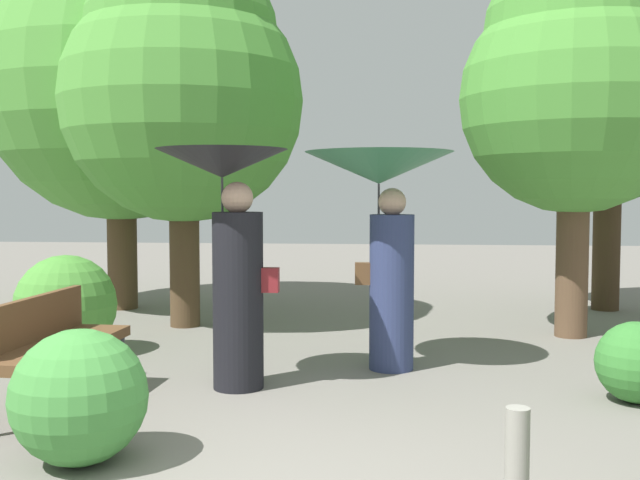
{
  "coord_description": "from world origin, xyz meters",
  "views": [
    {
      "loc": [
        0.62,
        -3.39,
        1.6
      ],
      "look_at": [
        0.0,
        3.02,
        1.19
      ],
      "focal_mm": 41.47,
      "sensor_mm": 36.0,
      "label": 1
    }
  ],
  "objects_px": {
    "person_right": "(383,206)",
    "tree_mid_left": "(183,82)",
    "park_bench": "(51,341)",
    "tree_near_right": "(610,92)",
    "path_marker_post": "(517,463)",
    "tree_near_left": "(119,69)",
    "tree_mid_right": "(576,78)",
    "person_left": "(230,229)"
  },
  "relations": [
    {
      "from": "person_right",
      "to": "tree_mid_right",
      "type": "distance_m",
      "value": 3.05
    },
    {
      "from": "tree_near_right",
      "to": "tree_mid_right",
      "type": "xyz_separation_m",
      "value": [
        -0.93,
        -2.0,
        -0.11
      ]
    },
    {
      "from": "tree_near_left",
      "to": "tree_near_right",
      "type": "xyz_separation_m",
      "value": [
        6.67,
        0.52,
        -0.34
      ]
    },
    {
      "from": "person_right",
      "to": "tree_mid_left",
      "type": "xyz_separation_m",
      "value": [
        -2.4,
        1.97,
        1.43
      ]
    },
    {
      "from": "park_bench",
      "to": "tree_mid_right",
      "type": "bearing_deg",
      "value": -51.81
    },
    {
      "from": "park_bench",
      "to": "tree_near_left",
      "type": "height_order",
      "value": "tree_near_left"
    },
    {
      "from": "tree_near_left",
      "to": "path_marker_post",
      "type": "distance_m",
      "value": 8.22
    },
    {
      "from": "tree_mid_left",
      "to": "tree_near_right",
      "type": "bearing_deg",
      "value": 18.17
    },
    {
      "from": "person_right",
      "to": "path_marker_post",
      "type": "height_order",
      "value": "person_right"
    },
    {
      "from": "tree_near_left",
      "to": "tree_near_right",
      "type": "height_order",
      "value": "tree_near_left"
    },
    {
      "from": "park_bench",
      "to": "tree_mid_right",
      "type": "height_order",
      "value": "tree_mid_right"
    },
    {
      "from": "tree_near_left",
      "to": "tree_mid_right",
      "type": "distance_m",
      "value": 5.94
    },
    {
      "from": "tree_near_left",
      "to": "tree_mid_left",
      "type": "bearing_deg",
      "value": -45.31
    },
    {
      "from": "person_right",
      "to": "tree_near_right",
      "type": "xyz_separation_m",
      "value": [
        3.02,
        3.75,
        1.49
      ]
    },
    {
      "from": "person_right",
      "to": "park_bench",
      "type": "distance_m",
      "value": 3.01
    },
    {
      "from": "tree_near_right",
      "to": "path_marker_post",
      "type": "xyz_separation_m",
      "value": [
        -2.32,
        -6.8,
        -2.69
      ]
    },
    {
      "from": "person_right",
      "to": "tree_near_right",
      "type": "relative_size",
      "value": 0.44
    },
    {
      "from": "person_right",
      "to": "person_left",
      "type": "bearing_deg",
      "value": 121.65
    },
    {
      "from": "park_bench",
      "to": "tree_mid_left",
      "type": "height_order",
      "value": "tree_mid_left"
    },
    {
      "from": "tree_near_left",
      "to": "tree_mid_left",
      "type": "distance_m",
      "value": 1.81
    },
    {
      "from": "park_bench",
      "to": "tree_mid_left",
      "type": "relative_size",
      "value": 0.33
    },
    {
      "from": "person_left",
      "to": "park_bench",
      "type": "xyz_separation_m",
      "value": [
        -1.2,
        -0.71,
        -0.8
      ]
    },
    {
      "from": "path_marker_post",
      "to": "tree_mid_left",
      "type": "bearing_deg",
      "value": 121.68
    },
    {
      "from": "park_bench",
      "to": "tree_near_right",
      "type": "xyz_separation_m",
      "value": [
        5.45,
        5.24,
        2.46
      ]
    },
    {
      "from": "person_right",
      "to": "park_bench",
      "type": "bearing_deg",
      "value": 120.77
    },
    {
      "from": "tree_near_left",
      "to": "tree_mid_right",
      "type": "relative_size",
      "value": 1.22
    },
    {
      "from": "person_right",
      "to": "path_marker_post",
      "type": "distance_m",
      "value": 3.36
    },
    {
      "from": "tree_near_left",
      "to": "tree_mid_left",
      "type": "relative_size",
      "value": 1.16
    },
    {
      "from": "person_left",
      "to": "person_right",
      "type": "xyz_separation_m",
      "value": [
        1.23,
        0.78,
        0.18
      ]
    },
    {
      "from": "tree_near_left",
      "to": "path_marker_post",
      "type": "xyz_separation_m",
      "value": [
        4.34,
        -6.28,
        -3.03
      ]
    },
    {
      "from": "park_bench",
      "to": "tree_near_right",
      "type": "bearing_deg",
      "value": -43.53
    },
    {
      "from": "tree_near_right",
      "to": "path_marker_post",
      "type": "bearing_deg",
      "value": -108.85
    },
    {
      "from": "tree_near_left",
      "to": "person_left",
      "type": "bearing_deg",
      "value": -58.93
    },
    {
      "from": "person_left",
      "to": "park_bench",
      "type": "distance_m",
      "value": 1.61
    },
    {
      "from": "tree_near_left",
      "to": "tree_near_right",
      "type": "bearing_deg",
      "value": 4.46
    },
    {
      "from": "person_right",
      "to": "tree_mid_left",
      "type": "height_order",
      "value": "tree_mid_left"
    },
    {
      "from": "park_bench",
      "to": "tree_mid_right",
      "type": "distance_m",
      "value": 6.03
    },
    {
      "from": "park_bench",
      "to": "path_marker_post",
      "type": "distance_m",
      "value": 3.51
    },
    {
      "from": "park_bench",
      "to": "tree_near_left",
      "type": "relative_size",
      "value": 0.29
    },
    {
      "from": "tree_mid_right",
      "to": "tree_near_left",
      "type": "bearing_deg",
      "value": 165.49
    },
    {
      "from": "person_right",
      "to": "tree_mid_left",
      "type": "bearing_deg",
      "value": 49.93
    },
    {
      "from": "tree_mid_left",
      "to": "tree_mid_right",
      "type": "height_order",
      "value": "tree_mid_left"
    }
  ]
}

